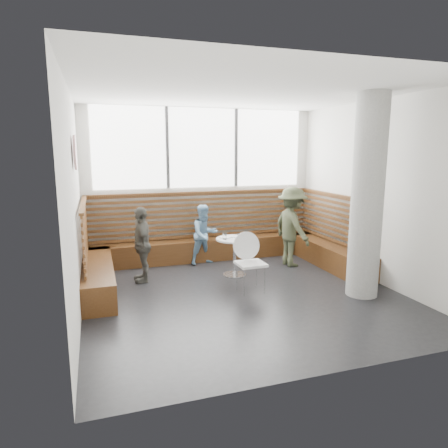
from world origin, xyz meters
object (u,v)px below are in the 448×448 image
object	(u,v)px
concrete_column	(367,198)
adult_man	(292,227)
cafe_chair	(249,257)
child_left	(142,244)
child_back	(205,235)
cafe_table	(235,249)

from	to	relation	value
concrete_column	adult_man	world-z (taller)	concrete_column
cafe_chair	child_left	world-z (taller)	child_left
cafe_chair	child_left	xyz separation A→B (m)	(-1.64, 1.05, 0.10)
child_left	concrete_column	bearing A→B (deg)	62.37
child_back	adult_man	bearing A→B (deg)	-37.55
cafe_chair	child_back	bearing A→B (deg)	97.19
adult_man	child_left	size ratio (longest dim) A/B	1.19
concrete_column	child_left	size ratio (longest dim) A/B	2.37
adult_man	child_back	bearing A→B (deg)	63.28
child_left	adult_man	bearing A→B (deg)	92.33
child_back	concrete_column	bearing A→B (deg)	-68.35
child_back	child_left	size ratio (longest dim) A/B	0.92
cafe_chair	adult_man	size ratio (longest dim) A/B	0.61
cafe_chair	adult_man	xyz separation A→B (m)	(1.38, 1.13, 0.23)
cafe_chair	child_left	bearing A→B (deg)	145.33
concrete_column	child_back	distance (m)	3.35
adult_man	child_back	distance (m)	1.79
cafe_table	child_left	xyz separation A→B (m)	(-1.68, 0.21, 0.16)
adult_man	child_left	bearing A→B (deg)	86.00
concrete_column	adult_man	distance (m)	2.07
child_left	cafe_chair	bearing A→B (deg)	58.17
child_back	cafe_table	bearing A→B (deg)	-86.83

